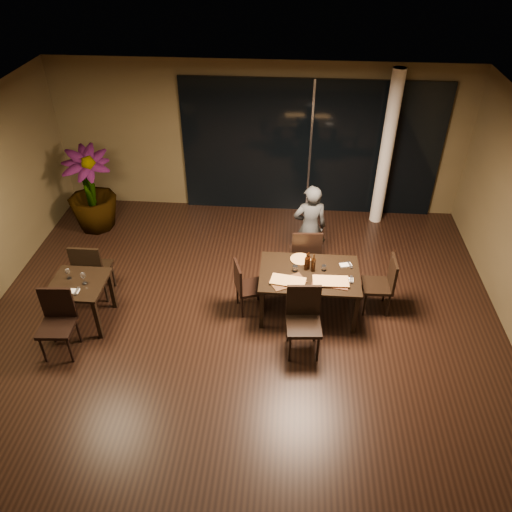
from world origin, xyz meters
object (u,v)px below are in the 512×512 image
object	(u,v)px
main_table	(309,277)
bottle_a	(307,262)
chair_main_near	(303,317)
bottle_b	(313,263)
bottle_c	(308,261)
chair_main_left	(245,285)
chair_side_far	(91,268)
chair_side_near	(57,319)
side_table	(79,289)
chair_main_far	(306,253)
chair_main_right	(383,282)
diner	(310,228)
potted_plant	(90,190)

from	to	relation	value
main_table	bottle_a	bearing A→B (deg)	121.88
chair_main_near	bottle_b	distance (m)	0.91
bottle_c	chair_main_left	bearing A→B (deg)	-170.50
chair_side_far	main_table	bearing A→B (deg)	178.64
chair_side_near	chair_side_far	bearing A→B (deg)	81.54
main_table	chair_main_near	bearing A→B (deg)	-96.02
side_table	chair_side_near	world-z (taller)	chair_side_near
chair_main_far	chair_side_far	xyz separation A→B (m)	(-3.37, -0.70, 0.01)
bottle_a	bottle_c	bearing A→B (deg)	42.30
chair_main_right	bottle_c	world-z (taller)	bottle_c
diner	bottle_c	distance (m)	1.10
bottle_b	potted_plant	bearing A→B (deg)	153.42
chair_main_right	bottle_a	size ratio (longest dim) A/B	3.34
chair_main_near	chair_main_left	distance (m)	1.16
main_table	chair_main_right	distance (m)	1.16
chair_side_far	bottle_b	xyz separation A→B (m)	(3.47, -0.01, 0.31)
chair_main_near	potted_plant	world-z (taller)	potted_plant
chair_side_near	bottle_c	size ratio (longest dim) A/B	3.44
chair_side_near	bottle_a	xyz separation A→B (m)	(3.46, 1.16, 0.33)
side_table	chair_main_far	world-z (taller)	chair_main_far
chair_main_near	bottle_b	bearing A→B (deg)	76.60
chair_main_right	bottle_a	xyz separation A→B (m)	(-1.20, -0.06, 0.36)
chair_main_near	potted_plant	size ratio (longest dim) A/B	0.63
diner	bottle_a	size ratio (longest dim) A/B	5.52
chair_main_right	potted_plant	size ratio (longest dim) A/B	0.58
chair_main_near	bottle_a	xyz separation A→B (m)	(0.03, 0.87, 0.32)
potted_plant	bottle_b	xyz separation A→B (m)	(4.18, -2.09, 0.08)
side_table	potted_plant	size ratio (longest dim) A/B	0.49
side_table	chair_main_near	bearing A→B (deg)	-4.86
chair_main_near	potted_plant	distance (m)	5.01
chair_main_right	bottle_b	bearing A→B (deg)	-86.71
chair_main_left	bottle_c	world-z (taller)	bottle_c
chair_main_far	chair_side_near	distance (m)	3.92
side_table	chair_main_right	xyz separation A→B (m)	(4.54, 0.64, -0.09)
bottle_b	chair_main_right	bearing A→B (deg)	4.47
chair_main_left	bottle_b	world-z (taller)	bottle_b
main_table	bottle_c	world-z (taller)	bottle_c
bottle_a	bottle_c	size ratio (longest dim) A/B	0.97
chair_side_far	bottle_c	size ratio (longest dim) A/B	3.61
chair_side_far	side_table	bearing A→B (deg)	91.88
chair_side_near	diner	xyz separation A→B (m)	(3.52, 2.28, 0.23)
chair_main_far	diner	world-z (taller)	diner
diner	bottle_c	size ratio (longest dim) A/B	5.38
diner	chair_main_far	bearing A→B (deg)	73.41
chair_main_near	chair_side_far	distance (m)	3.44
bottle_c	chair_main_near	bearing A→B (deg)	-93.35
chair_main_left	diner	world-z (taller)	diner
chair_main_far	bottle_c	size ratio (longest dim) A/B	3.56
main_table	diner	bearing A→B (deg)	89.68
side_table	diner	world-z (taller)	diner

